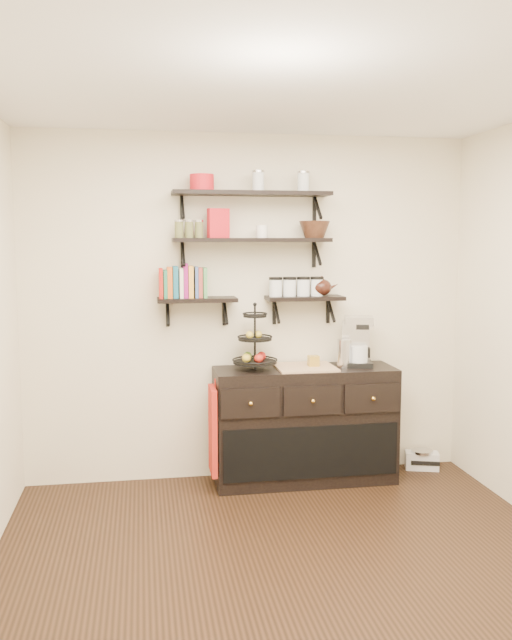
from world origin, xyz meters
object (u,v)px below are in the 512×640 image
object	(u,v)px
sideboard	(305,424)
fruit_stand	(255,348)
coffee_maker	(357,342)
radio	(422,460)

from	to	relation	value
sideboard	fruit_stand	world-z (taller)	fruit_stand
coffee_maker	radio	xyz separation A→B (m)	(0.60, 0.07, -1.01)
coffee_maker	radio	size ratio (longest dim) A/B	1.35
fruit_stand	coffee_maker	xyz separation A→B (m)	(0.82, 0.02, 0.02)
fruit_stand	radio	xyz separation A→B (m)	(1.42, 0.09, -0.99)
sideboard	coffee_maker	size ratio (longest dim) A/B	3.53
coffee_maker	radio	bearing A→B (deg)	20.65
sideboard	fruit_stand	distance (m)	0.73
fruit_stand	radio	bearing A→B (deg)	3.83
fruit_stand	radio	world-z (taller)	fruit_stand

